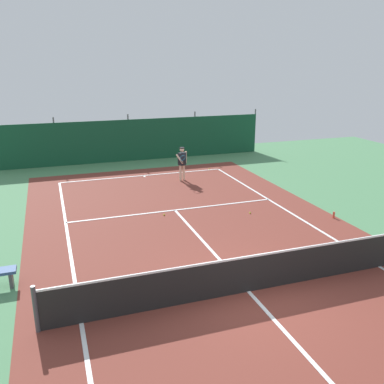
{
  "coord_description": "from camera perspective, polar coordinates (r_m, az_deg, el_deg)",
  "views": [
    {
      "loc": [
        -4.4,
        -8.36,
        5.55
      ],
      "look_at": [
        0.48,
        5.73,
        0.9
      ],
      "focal_mm": 39.17,
      "sensor_mm": 36.0,
      "label": 1
    }
  ],
  "objects": [
    {
      "name": "water_bottle",
      "position": [
        16.4,
        18.74,
        -2.98
      ],
      "size": [
        0.08,
        0.08,
        0.24
      ],
      "primitive_type": "cylinder",
      "color": "#D84C38",
      "rests_on": "ground"
    },
    {
      "name": "ground_plane",
      "position": [
        10.96,
        7.67,
        -13.29
      ],
      "size": [
        36.0,
        36.0,
        0.0
      ],
      "primitive_type": "plane",
      "color": "#4C8456"
    },
    {
      "name": "tennis_ball_near_player",
      "position": [
        22.61,
        2.36,
        3.18
      ],
      "size": [
        0.07,
        0.07,
        0.07
      ],
      "primitive_type": "sphere",
      "color": "#CCDB33",
      "rests_on": "ground"
    },
    {
      "name": "tennis_player",
      "position": [
        20.23,
        -1.36,
        4.2
      ],
      "size": [
        0.57,
        0.82,
        1.64
      ],
      "rotation": [
        0.0,
        0.0,
        3.48
      ],
      "color": "beige",
      "rests_on": "ground"
    },
    {
      "name": "court_surface",
      "position": [
        10.96,
        7.67,
        -13.27
      ],
      "size": [
        11.02,
        26.6,
        0.01
      ],
      "color": "brown",
      "rests_on": "ground"
    },
    {
      "name": "tennis_net",
      "position": [
        10.71,
        7.78,
        -10.93
      ],
      "size": [
        10.12,
        0.1,
        1.1
      ],
      "color": "black",
      "rests_on": "ground"
    },
    {
      "name": "tennis_ball_by_sideline",
      "position": [
        16.15,
        7.9,
        -2.82
      ],
      "size": [
        0.07,
        0.07,
        0.07
      ],
      "primitive_type": "sphere",
      "color": "#CCDB33",
      "rests_on": "ground"
    },
    {
      "name": "tennis_ball_midcourt",
      "position": [
        15.84,
        -3.82,
        -3.11
      ],
      "size": [
        0.07,
        0.07,
        0.07
      ],
      "primitive_type": "sphere",
      "color": "#CCDB33",
      "rests_on": "ground"
    },
    {
      "name": "back_fence",
      "position": [
        25.21,
        -8.72,
        5.95
      ],
      "size": [
        16.3,
        0.98,
        2.7
      ],
      "color": "#14472D",
      "rests_on": "ground"
    }
  ]
}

